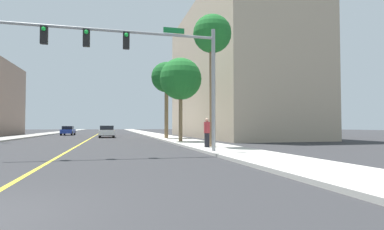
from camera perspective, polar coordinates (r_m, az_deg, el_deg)
The scene contains 13 objects.
ground at distance 47.55m, azimuth -17.53°, elevation -3.71°, with size 192.00×192.00×0.00m, color #2D2D30.
sidewalk_left at distance 48.82m, azimuth -28.03°, elevation -3.43°, with size 3.25×168.00×0.15m, color #9E9B93.
sidewalk_right at distance 47.92m, azimuth -6.83°, elevation -3.69°, with size 3.25×168.00×0.15m, color beige.
lane_marking_center at distance 47.55m, azimuth -17.53°, elevation -3.71°, with size 0.16×144.00×0.01m, color yellow.
building_right_near at distance 42.22m, azimuth 7.34°, elevation 7.81°, with size 10.90×27.90×17.35m, color tan.
traffic_signal_mast at distance 16.00m, azimuth -8.76°, elevation 10.77°, with size 10.83×0.36×6.48m.
palm_near at distance 20.61m, azimuth 3.77°, elevation 14.10°, with size 2.48×2.48×8.53m.
palm_mid at distance 26.98m, azimuth -2.11°, elevation 6.61°, with size 3.64×3.64×7.23m.
palm_far at distance 34.22m, azimuth -4.73°, elevation 6.81°, with size 3.33×3.33×8.35m.
car_blue at distance 52.79m, azimuth -21.91°, elevation -2.68°, with size 1.86×4.19×1.45m.
car_white at distance 41.07m, azimuth -15.45°, elevation -2.92°, with size 1.96×4.58×1.51m.
car_red at distance 49.21m, azimuth -15.42°, elevation -2.81°, with size 2.01×4.46×1.44m.
pedestrian at distance 19.16m, azimuth 2.78°, elevation -3.26°, with size 0.38×0.38×1.81m.
Camera 1 is at (2.47, -5.46, 1.46)m, focal length 28.90 mm.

